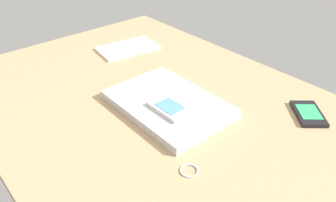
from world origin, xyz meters
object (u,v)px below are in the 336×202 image
cell_phone_on_desk (308,114)px  notepad (128,48)px  cell_phone_on_laptop (170,108)px  key_ring (189,171)px  laptop_closed (168,104)px

cell_phone_on_desk → notepad: bearing=-169.7°
cell_phone_on_laptop → notepad: cell_phone_on_laptop is taller
notepad → key_ring: notepad is taller
laptop_closed → cell_phone_on_desk: bearing=43.7°
key_ring → cell_phone_on_desk: bearing=81.3°
cell_phone_on_desk → notepad: (-62.28, -11.36, -0.14)cm
laptop_closed → cell_phone_on_desk: size_ratio=2.53×
laptop_closed → cell_phone_on_laptop: 4.58cm
notepad → key_ring: (56.78, -24.62, -0.22)cm
cell_phone_on_laptop → key_ring: 19.07cm
cell_phone_on_desk → key_ring: 36.41cm
notepad → key_ring: size_ratio=5.26×
laptop_closed → cell_phone_on_desk: laptop_closed is taller
notepad → key_ring: 61.89cm
key_ring → cell_phone_on_laptop: bearing=150.8°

